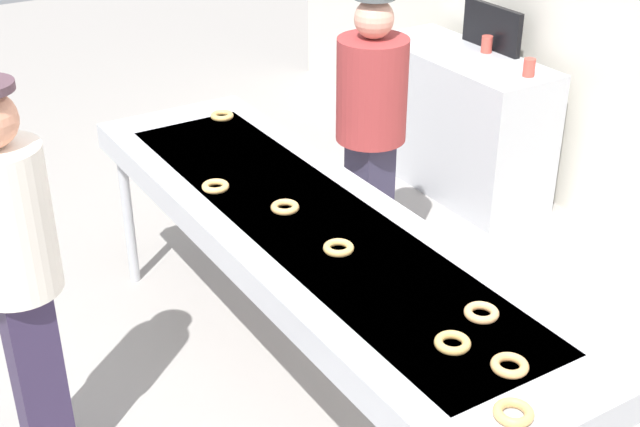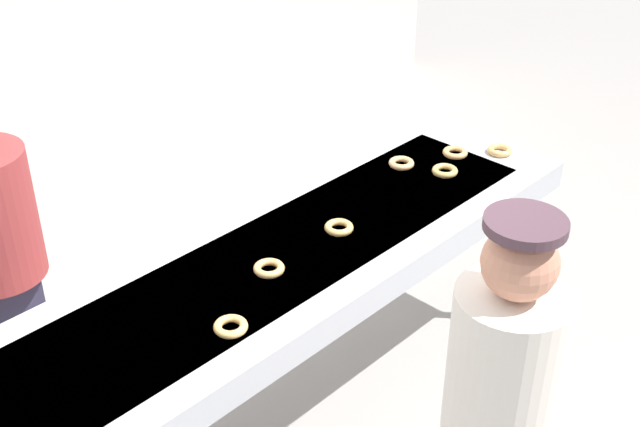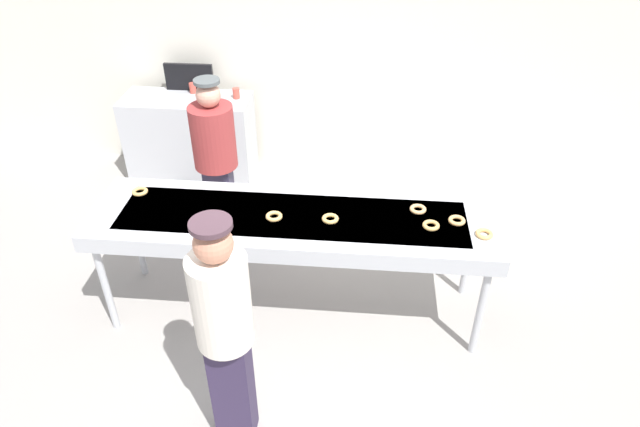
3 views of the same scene
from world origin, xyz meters
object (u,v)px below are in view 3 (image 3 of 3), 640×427
at_px(prep_counter, 191,138).
at_px(paper_cup_1, 236,93).
at_px(glazed_donut_1, 431,225).
at_px(glazed_donut_0, 484,234).
at_px(glazed_donut_4, 418,209).
at_px(glazed_donut_6, 457,220).
at_px(glazed_donut_7, 330,219).
at_px(menu_display, 189,77).
at_px(glazed_donut_5, 140,191).
at_px(glazed_donut_2, 223,227).
at_px(paper_cup_0, 193,88).
at_px(customer_waiting, 225,328).
at_px(worker_baker, 215,154).
at_px(glazed_donut_3, 274,216).
at_px(fryer_conveyor, 292,223).

bearing_deg(prep_counter, paper_cup_1, 5.30).
height_order(glazed_donut_1, prep_counter, glazed_donut_1).
distance_m(glazed_donut_0, glazed_donut_4, 0.52).
distance_m(glazed_donut_6, glazed_donut_7, 0.91).
height_order(glazed_donut_0, paper_cup_1, paper_cup_1).
bearing_deg(menu_display, glazed_donut_5, -84.98).
height_order(glazed_donut_2, menu_display, menu_display).
bearing_deg(glazed_donut_2, paper_cup_0, 110.32).
xyz_separation_m(customer_waiting, prep_counter, (-1.17, 3.19, -0.49)).
bearing_deg(glazed_donut_7, glazed_donut_2, -167.08).
height_order(glazed_donut_0, customer_waiting, customer_waiting).
relative_size(glazed_donut_1, worker_baker, 0.08).
xyz_separation_m(glazed_donut_0, menu_display, (-2.77, 2.38, 0.12)).
bearing_deg(glazed_donut_7, glazed_donut_0, -4.49).
distance_m(glazed_donut_7, menu_display, 2.85).
bearing_deg(glazed_donut_2, worker_baker, 106.67).
xyz_separation_m(glazed_donut_5, customer_waiting, (0.99, -1.35, 0.00)).
relative_size(glazed_donut_3, glazed_donut_4, 1.00).
distance_m(glazed_donut_3, glazed_donut_6, 1.32).
bearing_deg(menu_display, worker_baker, -66.24).
height_order(worker_baker, prep_counter, worker_baker).
height_order(glazed_donut_7, paper_cup_0, paper_cup_0).
relative_size(glazed_donut_4, menu_display, 0.24).
bearing_deg(paper_cup_1, paper_cup_0, 168.74).
distance_m(fryer_conveyor, paper_cup_1, 2.25).
height_order(glazed_donut_0, worker_baker, worker_baker).
height_order(glazed_donut_5, paper_cup_0, paper_cup_0).
relative_size(glazed_donut_2, glazed_donut_3, 1.00).
bearing_deg(worker_baker, glazed_donut_0, 159.35).
distance_m(fryer_conveyor, glazed_donut_4, 0.94).
bearing_deg(worker_baker, customer_waiting, 109.38).
bearing_deg(paper_cup_1, glazed_donut_7, -61.61).
relative_size(glazed_donut_0, glazed_donut_2, 1.00).
bearing_deg(glazed_donut_7, prep_counter, 129.15).
height_order(glazed_donut_5, menu_display, menu_display).
xyz_separation_m(glazed_donut_1, glazed_donut_2, (-1.47, -0.15, 0.00)).
xyz_separation_m(fryer_conveyor, prep_counter, (-1.40, 2.03, -0.41)).
height_order(glazed_donut_7, menu_display, menu_display).
xyz_separation_m(fryer_conveyor, menu_display, (-1.40, 2.25, 0.21)).
bearing_deg(glazed_donut_3, glazed_donut_4, 10.11).
xyz_separation_m(fryer_conveyor, paper_cup_1, (-0.86, 2.08, 0.12)).
relative_size(worker_baker, prep_counter, 1.20).
height_order(glazed_donut_0, glazed_donut_6, same).
xyz_separation_m(fryer_conveyor, glazed_donut_3, (-0.13, -0.05, 0.09)).
bearing_deg(glazed_donut_0, glazed_donut_3, 177.02).
xyz_separation_m(glazed_donut_0, paper_cup_0, (-2.72, 2.30, 0.03)).
bearing_deg(fryer_conveyor, paper_cup_0, 121.84).
bearing_deg(prep_counter, customer_waiting, -69.91).
distance_m(fryer_conveyor, glazed_donut_5, 1.24).
bearing_deg(glazed_donut_6, glazed_donut_7, -176.24).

